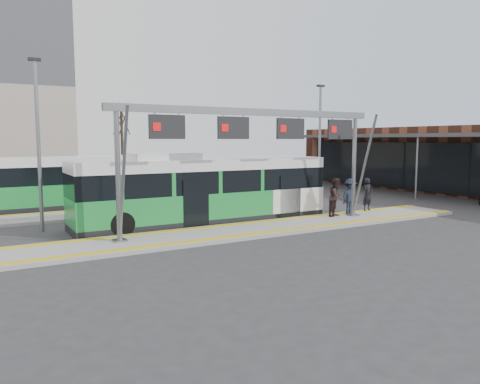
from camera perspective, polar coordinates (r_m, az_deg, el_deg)
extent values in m
plane|color=#2D2D30|center=(20.96, 3.21, -4.62)|extent=(120.00, 120.00, 0.00)
cube|color=gray|center=(20.95, 3.21, -4.42)|extent=(22.00, 3.00, 0.15)
cube|color=gray|center=(26.50, -13.82, -2.31)|extent=(20.00, 3.00, 0.15)
cube|color=gold|center=(21.89, 1.54, -3.72)|extent=(22.00, 0.35, 0.02)
cube|color=gold|center=(20.00, 5.03, -4.70)|extent=(22.00, 0.35, 0.02)
cube|color=gold|center=(27.58, -14.50, -1.82)|extent=(20.00, 0.35, 0.02)
cylinder|color=slate|center=(18.16, -14.66, 2.00)|extent=(0.20, 0.20, 5.05)
cube|color=slate|center=(18.51, -14.44, -5.72)|extent=(0.50, 0.50, 0.06)
cylinder|color=slate|center=(17.49, -14.03, 1.86)|extent=(0.12, 1.46, 4.90)
cylinder|color=slate|center=(24.31, 13.74, 3.09)|extent=(0.20, 0.20, 5.05)
cube|color=slate|center=(24.58, 13.58, -2.73)|extent=(0.50, 0.50, 0.06)
cylinder|color=slate|center=(23.82, 14.91, 2.99)|extent=(0.12, 1.46, 4.90)
cube|color=slate|center=(20.60, 1.65, 9.73)|extent=(13.00, 0.25, 0.30)
cube|color=black|center=(18.76, -8.87, 7.84)|extent=(1.50, 0.12, 0.95)
cube|color=red|center=(18.53, -10.10, 7.84)|extent=(0.32, 0.02, 0.32)
cube|color=black|center=(20.06, -0.80, 7.82)|extent=(1.50, 0.12, 0.95)
cube|color=red|center=(19.78, -1.84, 7.84)|extent=(0.32, 0.02, 0.32)
cube|color=black|center=(21.69, 6.17, 7.68)|extent=(1.50, 0.12, 0.95)
cube|color=red|center=(21.37, 5.31, 7.71)|extent=(0.32, 0.02, 0.32)
cube|color=black|center=(23.60, 12.09, 7.47)|extent=(1.50, 0.12, 0.95)
cube|color=red|center=(23.24, 11.38, 7.50)|extent=(0.32, 0.02, 0.32)
cube|color=black|center=(36.09, 23.74, 2.68)|extent=(0.15, 28.00, 3.60)
cube|color=#3F3F42|center=(34.99, 22.65, 6.40)|extent=(4.00, 30.00, 0.25)
cylinder|color=slate|center=(33.71, 20.75, 2.83)|extent=(0.14, 0.14, 4.30)
cylinder|color=slate|center=(37.76, 13.65, 3.41)|extent=(0.14, 0.14, 4.30)
cube|color=black|center=(22.66, -4.34, -3.33)|extent=(12.42, 2.73, 0.36)
cube|color=#1D8637|center=(22.54, -4.36, -1.39)|extent=(12.42, 2.73, 1.19)
cube|color=black|center=(22.42, -4.38, 1.43)|extent=(12.42, 2.65, 1.03)
cube|color=white|center=(22.36, -4.40, 3.41)|extent=(12.42, 2.73, 0.52)
cube|color=orange|center=(25.65, 8.21, 3.51)|extent=(0.06, 1.85, 0.29)
cube|color=white|center=(21.54, -9.39, 4.33)|extent=(3.12, 1.87, 0.31)
cylinder|color=black|center=(20.02, -14.19, -3.83)|extent=(1.04, 0.32, 1.03)
cylinder|color=black|center=(22.24, -15.82, -2.86)|extent=(1.04, 0.32, 1.03)
cylinder|color=black|center=(23.46, 5.13, -2.17)|extent=(1.04, 0.32, 1.03)
cylinder|color=black|center=(25.39, 2.11, -1.50)|extent=(1.04, 0.32, 1.03)
cube|color=black|center=(29.14, -20.47, -1.55)|extent=(12.15, 2.84, 0.35)
cube|color=#1D8637|center=(29.05, -20.53, -0.08)|extent=(12.15, 2.84, 1.16)
cube|color=black|center=(28.96, -20.61, 2.05)|extent=(12.14, 2.76, 1.01)
cube|color=white|center=(28.92, -20.67, 3.55)|extent=(12.15, 2.84, 0.50)
cylinder|color=black|center=(28.93, -12.99, -0.71)|extent=(1.01, 0.32, 1.01)
cylinder|color=black|center=(31.07, -14.33, -0.27)|extent=(1.01, 0.32, 1.01)
imported|color=black|center=(26.30, 15.31, -0.29)|extent=(0.69, 0.48, 1.79)
imported|color=black|center=(24.03, 11.66, -0.61)|extent=(1.17, 1.06, 1.95)
imported|color=#1E2536|center=(24.99, 13.29, -0.50)|extent=(1.30, 0.90, 1.85)
cylinder|color=#382B21|center=(49.08, -23.24, 4.85)|extent=(0.28, 0.28, 6.23)
cylinder|color=#382B21|center=(50.27, -14.18, 5.69)|extent=(0.28, 0.28, 7.09)
cylinder|color=slate|center=(21.93, -23.35, 5.04)|extent=(0.16, 0.16, 7.36)
cube|color=black|center=(22.18, -23.78, 14.58)|extent=(0.50, 0.25, 0.12)
cylinder|color=slate|center=(30.27, 9.68, 5.70)|extent=(0.16, 0.16, 7.36)
cube|color=black|center=(30.45, 9.81, 12.64)|extent=(0.50, 0.25, 0.12)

